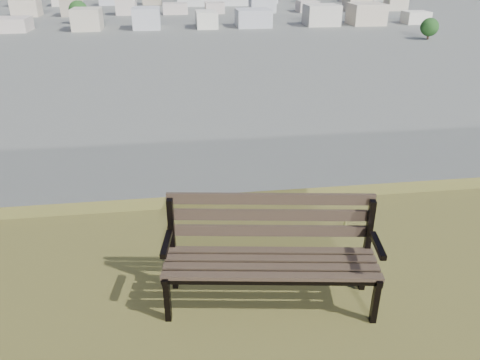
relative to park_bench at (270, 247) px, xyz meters
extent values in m
cube|color=#423526|center=(-0.04, -0.29, -0.09)|extent=(1.86, 0.36, 0.04)
cube|color=#423526|center=(-0.02, -0.17, -0.09)|extent=(1.86, 0.36, 0.04)
cube|color=#423526|center=(-0.01, -0.04, -0.09)|extent=(1.86, 0.36, 0.04)
cube|color=#423526|center=(0.01, 0.08, -0.09)|extent=(1.86, 0.36, 0.04)
cube|color=#423526|center=(0.02, 0.16, 0.07)|extent=(1.85, 0.31, 0.10)
cube|color=#423526|center=(0.03, 0.19, 0.22)|extent=(1.85, 0.31, 0.10)
cube|color=#423526|center=(0.03, 0.21, 0.37)|extent=(1.85, 0.31, 0.10)
cube|color=black|center=(-0.93, -0.18, -0.32)|extent=(0.06, 0.07, 0.46)
cube|color=black|center=(-0.86, 0.26, -0.07)|extent=(0.06, 0.07, 0.95)
cube|color=black|center=(-0.90, 0.02, -0.13)|extent=(0.13, 0.52, 0.05)
cube|color=black|center=(-0.91, -0.03, 0.13)|extent=(0.11, 0.38, 0.05)
cube|color=black|center=(0.84, -0.44, -0.32)|extent=(0.06, 0.07, 0.46)
cube|color=black|center=(0.90, 0.00, -0.07)|extent=(0.06, 0.07, 0.95)
cube|color=black|center=(0.87, -0.24, -0.13)|extent=(0.13, 0.52, 0.05)
cube|color=black|center=(0.86, -0.29, 0.13)|extent=(0.11, 0.38, 0.05)
cube|color=black|center=(-0.04, -0.30, -0.14)|extent=(1.85, 0.31, 0.04)
cube|color=black|center=(0.01, 0.09, -0.14)|extent=(1.85, 0.31, 0.04)
cone|color=brown|center=(1.08, 1.01, -0.46)|extent=(0.08, 0.08, 0.18)
cube|color=silver|center=(-61.32, 197.81, -22.05)|extent=(11.00, 11.00, 7.00)
cube|color=beige|center=(-37.32, 197.81, -22.05)|extent=(11.00, 11.00, 7.00)
cube|color=beige|center=(-13.32, 197.81, -22.05)|extent=(11.00, 11.00, 7.00)
cube|color=#B2B2B7|center=(10.68, 197.81, -22.05)|extent=(11.00, 11.00, 7.00)
cube|color=#BFB29B|center=(34.68, 197.81, -22.05)|extent=(11.00, 11.00, 7.00)
cube|color=tan|center=(58.68, 197.81, -22.05)|extent=(11.00, 11.00, 7.00)
cube|color=beige|center=(82.68, 197.81, -22.05)|extent=(11.00, 11.00, 7.00)
cube|color=beige|center=(106.68, 197.81, -22.05)|extent=(11.00, 11.00, 7.00)
cube|color=beige|center=(-73.32, 247.81, -22.05)|extent=(11.00, 11.00, 7.00)
cube|color=#B2B2B7|center=(-49.32, 247.81, -22.05)|extent=(11.00, 11.00, 7.00)
cube|color=#BFB29B|center=(-25.32, 247.81, -22.05)|extent=(11.00, 11.00, 7.00)
cube|color=tan|center=(-1.32, 247.81, -22.05)|extent=(11.00, 11.00, 7.00)
cube|color=beige|center=(22.68, 247.81, -22.05)|extent=(11.00, 11.00, 7.00)
cube|color=beige|center=(46.68, 247.81, -22.05)|extent=(11.00, 11.00, 7.00)
cube|color=silver|center=(70.68, 247.81, -22.05)|extent=(11.00, 11.00, 7.00)
cube|color=beige|center=(94.68, 247.81, -22.05)|extent=(11.00, 11.00, 7.00)
cube|color=beige|center=(118.68, 247.81, -22.05)|extent=(11.00, 11.00, 7.00)
cube|color=tan|center=(-85.32, 297.81, -22.05)|extent=(11.00, 11.00, 7.00)
cylinder|color=#37251B|center=(88.68, 157.81, -24.50)|extent=(0.80, 0.80, 2.10)
sphere|color=#133815|center=(88.68, 157.81, -21.35)|extent=(6.30, 6.30, 6.30)
cylinder|color=#37251B|center=(-41.32, 217.81, -24.20)|extent=(0.80, 0.80, 2.70)
sphere|color=#133815|center=(-41.32, 217.81, -20.15)|extent=(8.10, 8.10, 8.10)
cylinder|color=#37251B|center=(128.68, 277.81, -24.58)|extent=(0.80, 0.80, 1.95)
cylinder|color=#37251B|center=(38.68, 297.81, -24.50)|extent=(0.80, 0.80, 2.10)
camera|label=1|loc=(-0.73, -3.39, 2.35)|focal=35.00mm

